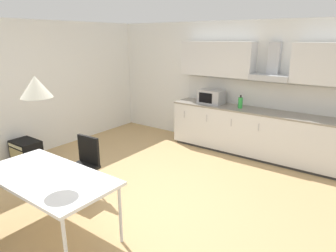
{
  "coord_description": "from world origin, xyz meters",
  "views": [
    {
      "loc": [
        2.51,
        -2.66,
        2.2
      ],
      "look_at": [
        0.14,
        0.58,
        1.0
      ],
      "focal_mm": 32.0,
      "sensor_mm": 36.0,
      "label": 1
    }
  ],
  "objects_px": {
    "dining_table": "(47,179)",
    "pendant_lamp": "(36,87)",
    "microwave": "(211,97)",
    "chair_far_left": "(84,161)",
    "guitar_amp": "(26,152)",
    "bottle_green": "(240,103)"
  },
  "relations": [
    {
      "from": "dining_table",
      "to": "pendant_lamp",
      "type": "relative_size",
      "value": 5.12
    },
    {
      "from": "dining_table",
      "to": "pendant_lamp",
      "type": "height_order",
      "value": "pendant_lamp"
    },
    {
      "from": "microwave",
      "to": "chair_far_left",
      "type": "distance_m",
      "value": 2.98
    },
    {
      "from": "dining_table",
      "to": "microwave",
      "type": "bearing_deg",
      "value": 89.26
    },
    {
      "from": "pendant_lamp",
      "to": "guitar_amp",
      "type": "bearing_deg",
      "value": 157.32
    },
    {
      "from": "bottle_green",
      "to": "chair_far_left",
      "type": "distance_m",
      "value": 3.09
    },
    {
      "from": "microwave",
      "to": "pendant_lamp",
      "type": "height_order",
      "value": "pendant_lamp"
    },
    {
      "from": "dining_table",
      "to": "pendant_lamp",
      "type": "bearing_deg",
      "value": -104.04
    },
    {
      "from": "pendant_lamp",
      "to": "bottle_green",
      "type": "bearing_deg",
      "value": 79.34
    },
    {
      "from": "microwave",
      "to": "bottle_green",
      "type": "bearing_deg",
      "value": -3.25
    },
    {
      "from": "microwave",
      "to": "guitar_amp",
      "type": "distance_m",
      "value": 3.64
    },
    {
      "from": "bottle_green",
      "to": "dining_table",
      "type": "distance_m",
      "value": 3.73
    },
    {
      "from": "guitar_amp",
      "to": "microwave",
      "type": "bearing_deg",
      "value": 52.34
    },
    {
      "from": "bottle_green",
      "to": "pendant_lamp",
      "type": "bearing_deg",
      "value": -100.66
    },
    {
      "from": "microwave",
      "to": "pendant_lamp",
      "type": "relative_size",
      "value": 1.5
    },
    {
      "from": "pendant_lamp",
      "to": "dining_table",
      "type": "bearing_deg",
      "value": 75.96
    },
    {
      "from": "microwave",
      "to": "bottle_green",
      "type": "xyz_separation_m",
      "value": [
        0.64,
        -0.04,
        -0.03
      ]
    },
    {
      "from": "bottle_green",
      "to": "pendant_lamp",
      "type": "distance_m",
      "value": 3.79
    },
    {
      "from": "microwave",
      "to": "chair_far_left",
      "type": "relative_size",
      "value": 0.55
    },
    {
      "from": "chair_far_left",
      "to": "pendant_lamp",
      "type": "distance_m",
      "value": 1.47
    },
    {
      "from": "bottle_green",
      "to": "chair_far_left",
      "type": "relative_size",
      "value": 0.29
    },
    {
      "from": "guitar_amp",
      "to": "pendant_lamp",
      "type": "height_order",
      "value": "pendant_lamp"
    }
  ]
}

